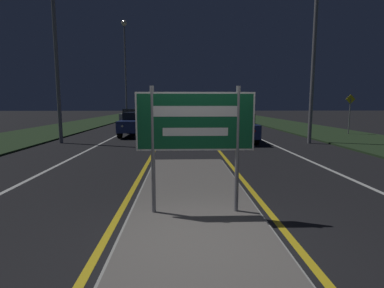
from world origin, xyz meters
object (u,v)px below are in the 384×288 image
at_px(streetlight_left_far, 125,54).
at_px(warning_sign, 350,110).
at_px(streetlight_left_near, 54,13).
at_px(car_receding_1, 219,119).
at_px(car_approaching_0, 139,123).
at_px(streetlight_right_near, 316,19).
at_px(car_receding_0, 234,126).
at_px(car_approaching_1, 131,115).
at_px(highway_sign, 195,126).
at_px(car_receding_2, 235,114).

height_order(streetlight_left_far, warning_sign, streetlight_left_far).
height_order(streetlight_left_near, car_receding_1, streetlight_left_near).
xyz_separation_m(car_approaching_0, warning_sign, (13.13, -0.32, 0.78)).
bearing_deg(streetlight_right_near, car_approaching_0, 155.46).
bearing_deg(streetlight_left_far, car_receding_0, -64.73).
bearing_deg(warning_sign, car_approaching_1, 137.09).
bearing_deg(car_receding_1, streetlight_left_near, -135.53).
height_order(car_receding_1, car_approaching_0, car_approaching_0).
distance_m(streetlight_left_near, streetlight_right_near, 12.40).
relative_size(streetlight_right_near, car_receding_1, 2.08).
distance_m(highway_sign, streetlight_right_near, 12.15).
relative_size(streetlight_left_far, streetlight_right_near, 1.12).
xyz_separation_m(car_approaching_1, warning_sign, (15.96, -14.84, 0.82)).
relative_size(car_receding_2, warning_sign, 1.97).
relative_size(highway_sign, warning_sign, 0.88).
distance_m(streetlight_left_far, car_receding_0, 21.88).
xyz_separation_m(streetlight_left_near, car_receding_1, (9.12, 8.95, -5.48)).
bearing_deg(car_approaching_0, car_approaching_1, 101.03).
bearing_deg(car_receding_0, streetlight_left_near, -177.40).
height_order(streetlight_left_near, car_approaching_0, streetlight_left_near).
relative_size(highway_sign, car_receding_1, 0.46).
bearing_deg(car_receding_0, car_approaching_0, 149.80).
distance_m(streetlight_left_far, car_receding_2, 14.12).
bearing_deg(highway_sign, warning_sign, 52.37).
relative_size(highway_sign, car_receding_2, 0.45).
distance_m(streetlight_left_near, car_receding_1, 13.90).
bearing_deg(streetlight_left_near, streetlight_left_far, 90.42).
height_order(highway_sign, warning_sign, warning_sign).
xyz_separation_m(car_receding_1, warning_sign, (7.40, -5.74, 0.80)).
distance_m(car_receding_0, warning_sign, 8.28).
bearing_deg(car_approaching_0, car_receding_1, 43.39).
bearing_deg(car_receding_1, car_receding_0, -92.34).
height_order(streetlight_left_far, car_approaching_0, streetlight_left_far).
relative_size(streetlight_left_near, warning_sign, 4.32).
xyz_separation_m(streetlight_right_near, car_receding_1, (-3.26, 9.53, -5.18)).
distance_m(car_receding_1, warning_sign, 9.39).
relative_size(streetlight_left_far, car_receding_0, 2.45).
bearing_deg(car_receding_1, car_approaching_1, 133.26).
xyz_separation_m(streetlight_left_far, car_receding_1, (9.26, -10.32, -6.61)).
height_order(car_approaching_1, warning_sign, warning_sign).
xyz_separation_m(car_receding_2, warning_sign, (4.18, -16.45, 0.79)).
distance_m(streetlight_left_far, car_approaching_0, 17.43).
bearing_deg(streetlight_right_near, car_receding_2, 90.13).
bearing_deg(car_approaching_0, streetlight_left_near, -133.80).
height_order(streetlight_right_near, warning_sign, streetlight_right_near).
xyz_separation_m(car_receding_2, car_approaching_1, (-11.78, -1.62, -0.03)).
bearing_deg(car_receding_2, streetlight_left_far, -178.19).
bearing_deg(highway_sign, streetlight_left_near, 121.69).
bearing_deg(warning_sign, car_receding_2, 104.25).
bearing_deg(warning_sign, highway_sign, -127.63).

